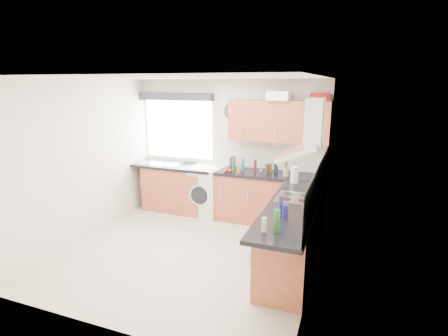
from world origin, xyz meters
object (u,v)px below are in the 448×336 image
at_px(extractor_hood, 307,136).
at_px(upper_cabinets, 279,121).
at_px(oven, 294,232).
at_px(washing_machine, 206,191).

bearing_deg(extractor_hood, upper_cabinets, 116.13).
relative_size(oven, upper_cabinets, 0.50).
height_order(extractor_hood, washing_machine, extractor_hood).
xyz_separation_m(extractor_hood, upper_cabinets, (-0.65, 1.33, 0.03)).
bearing_deg(upper_cabinets, oven, -67.46).
bearing_deg(upper_cabinets, washing_machine, -175.42).
xyz_separation_m(oven, washing_machine, (-1.86, 1.22, 0.03)).
bearing_deg(washing_machine, extractor_hood, -24.20).
bearing_deg(extractor_hood, oven, 180.00).
xyz_separation_m(oven, extractor_hood, (0.10, -0.00, 1.34)).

